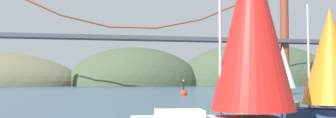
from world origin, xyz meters
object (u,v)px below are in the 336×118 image
at_px(sailboat_white_mainsail, 282,69).
at_px(sailboat_orange_sail, 328,60).
at_px(channel_buoy, 184,93).
at_px(sailboat_crimson_sail, 331,58).
at_px(sailboat_red_spinnaker, 248,31).
at_px(sailboat_yellow_sail, 242,67).

distance_m(sailboat_white_mainsail, sailboat_orange_sail, 40.69).
xyz_separation_m(sailboat_orange_sail, channel_buoy, (-0.15, 37.58, -3.27)).
relative_size(sailboat_crimson_sail, sailboat_red_spinnaker, 0.87).
bearing_deg(channel_buoy, sailboat_red_spinnaker, -99.43).
bearing_deg(sailboat_white_mainsail, sailboat_red_spinnaker, -119.69).
distance_m(sailboat_orange_sail, channel_buoy, 37.72).
xyz_separation_m(sailboat_white_mainsail, sailboat_orange_sail, (-16.51, -37.19, -0.53)).
distance_m(sailboat_crimson_sail, sailboat_red_spinnaker, 18.70).
height_order(sailboat_yellow_sail, channel_buoy, sailboat_yellow_sail).
bearing_deg(sailboat_red_spinnaker, channel_buoy, 80.57).
bearing_deg(sailboat_white_mainsail, channel_buoy, 178.66).
bearing_deg(sailboat_orange_sail, sailboat_white_mainsail, 66.06).
bearing_deg(sailboat_yellow_sail, sailboat_red_spinnaker, -111.99).
bearing_deg(sailboat_crimson_sail, sailboat_orange_sail, -125.31).
relative_size(sailboat_yellow_sail, channel_buoy, 4.01).
height_order(sailboat_red_spinnaker, channel_buoy, sailboat_red_spinnaker).
bearing_deg(sailboat_crimson_sail, sailboat_white_mainsail, 70.13).
height_order(sailboat_crimson_sail, sailboat_red_spinnaker, sailboat_red_spinnaker).
bearing_deg(sailboat_red_spinnaker, sailboat_yellow_sail, 68.01).
xyz_separation_m(sailboat_yellow_sail, sailboat_orange_sail, (-18.90, -60.17, -1.62)).
distance_m(sailboat_white_mainsail, channel_buoy, 17.10).
height_order(sailboat_crimson_sail, channel_buoy, sailboat_crimson_sail).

